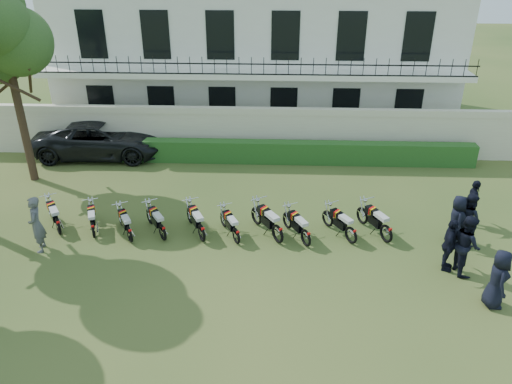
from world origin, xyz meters
TOP-DOWN VIEW (x-y plane):
  - ground at (0.00, 0.00)m, footprint 100.00×100.00m
  - perimeter_wall at (0.00, 8.00)m, footprint 30.00×0.35m
  - hedge at (1.00, 7.20)m, footprint 18.00×0.60m
  - building at (0.00, 13.96)m, footprint 20.40×9.60m
  - tree_west_near at (-8.96, 5.00)m, footprint 3.40×3.20m
  - motorcycle_0 at (-6.19, 0.67)m, footprint 1.11×1.62m
  - motorcycle_1 at (-4.94, 0.54)m, footprint 0.74×1.65m
  - motorcycle_2 at (-3.64, 0.31)m, footprint 0.94×1.57m
  - motorcycle_3 at (-2.57, 0.47)m, footprint 1.06×1.59m
  - motorcycle_4 at (-1.25, 0.46)m, footprint 0.96×1.75m
  - motorcycle_5 at (-0.09, 0.37)m, footprint 0.88×1.61m
  - motorcycle_6 at (1.27, 0.48)m, footprint 1.18×1.77m
  - motorcycle_7 at (2.20, 0.32)m, footprint 0.96×1.68m
  - motorcycle_8 at (3.70, 0.55)m, footprint 1.07×1.62m
  - motorcycle_9 at (4.87, 0.66)m, footprint 1.01×1.80m
  - suv at (-6.90, 7.69)m, footprint 5.97×2.89m
  - inspector at (-6.41, -0.26)m, footprint 0.63×0.79m
  - officer_0 at (7.21, -2.42)m, footprint 0.62×0.89m
  - officer_1 at (6.88, -0.87)m, footprint 0.80×0.99m
  - officer_2 at (6.41, -0.77)m, footprint 0.72×1.09m
  - officer_3 at (7.11, 0.77)m, footprint 0.61×0.88m
  - officer_4 at (7.49, 0.81)m, footprint 0.92×1.05m
  - officer_5 at (8.05, 2.01)m, footprint 0.61×1.06m

SIDE VIEW (x-z plane):
  - ground at x=0.00m, z-range 0.00..0.00m
  - motorcycle_1 at x=-4.94m, z-range -0.04..0.90m
  - motorcycle_5 at x=-0.09m, z-range -0.04..0.92m
  - motorcycle_2 at x=-3.64m, z-range -0.04..0.92m
  - motorcycle_3 at x=-2.57m, z-range -0.04..0.96m
  - motorcycle_7 at x=2.20m, z-range -0.04..0.97m
  - motorcycle_8 at x=3.70m, z-range -0.04..0.98m
  - motorcycle_0 at x=-6.19m, z-range -0.04..0.98m
  - motorcycle_4 at x=-1.25m, z-range -0.04..1.00m
  - motorcycle_9 at x=4.87m, z-range -0.04..1.03m
  - hedge at x=1.00m, z-range 0.00..1.00m
  - motorcycle_6 at x=1.27m, z-range -0.04..1.07m
  - suv at x=-6.90m, z-range 0.00..1.64m
  - officer_5 at x=8.05m, z-range 0.00..1.70m
  - officer_3 at x=7.11m, z-range 0.00..1.72m
  - officer_2 at x=6.41m, z-range 0.00..1.73m
  - officer_0 at x=7.21m, z-range 0.00..1.75m
  - officer_4 at x=7.49m, z-range 0.00..1.81m
  - inspector at x=-6.41m, z-range 0.00..1.90m
  - officer_1 at x=6.88m, z-range 0.00..1.92m
  - perimeter_wall at x=0.00m, z-range 0.02..2.32m
  - building at x=0.00m, z-range 0.01..7.41m
  - tree_west_near at x=-8.96m, z-range 1.94..9.84m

